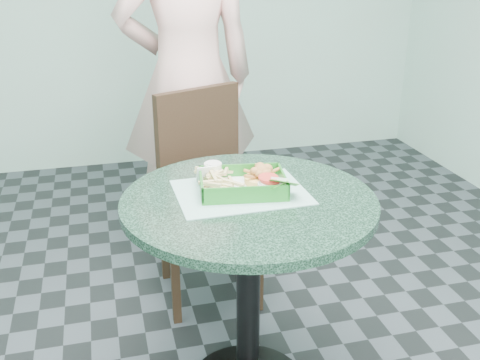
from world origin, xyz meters
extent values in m
cylinder|color=black|center=(0.00, 0.00, 0.38)|extent=(0.08, 0.08, 0.70)
cylinder|color=black|center=(0.00, 0.00, 0.73)|extent=(0.81, 0.81, 0.03)
cube|color=#341F0F|center=(-0.01, 0.64, 0.45)|extent=(0.43, 0.43, 0.04)
cube|color=#341F0F|center=(-0.01, 0.84, 0.70)|extent=(0.43, 0.04, 0.46)
cube|color=#341F0F|center=(-0.19, 0.46, 0.21)|extent=(0.04, 0.04, 0.43)
cube|color=#341F0F|center=(0.18, 0.46, 0.21)|extent=(0.04, 0.04, 0.43)
cube|color=#341F0F|center=(-0.19, 0.83, 0.21)|extent=(0.04, 0.04, 0.43)
cube|color=#341F0F|center=(0.18, 0.83, 0.21)|extent=(0.04, 0.04, 0.43)
imported|color=beige|center=(-0.01, 1.07, 1.14)|extent=(0.86, 0.59, 2.27)
cube|color=#87BDB2|center=(-0.01, 0.04, 0.75)|extent=(0.42, 0.32, 0.00)
cube|color=#1C7120|center=(-0.01, 0.05, 0.76)|extent=(0.27, 0.20, 0.01)
cube|color=white|center=(-0.01, 0.05, 0.76)|extent=(0.26, 0.19, 0.00)
cube|color=#1C7120|center=(-0.01, 0.15, 0.78)|extent=(0.27, 0.01, 0.05)
cube|color=#1C7120|center=(-0.01, -0.05, 0.78)|extent=(0.27, 0.01, 0.05)
cube|color=#1C7120|center=(0.13, 0.05, 0.78)|extent=(0.01, 0.20, 0.05)
cube|color=#1C7120|center=(-0.14, 0.05, 0.78)|extent=(0.01, 0.20, 0.05)
cylinder|color=#E3B756|center=(0.06, 0.08, 0.78)|extent=(0.11, 0.11, 0.02)
cylinder|color=white|center=(-0.10, 0.15, 0.80)|extent=(0.06, 0.06, 0.03)
cylinder|color=silver|center=(-0.10, 0.15, 0.82)|extent=(0.05, 0.05, 0.00)
cylinder|color=white|center=(0.08, 0.02, 0.78)|extent=(0.08, 0.08, 0.03)
torus|color=white|center=(0.08, 0.02, 0.80)|extent=(0.07, 0.07, 0.01)
cylinder|color=red|center=(0.08, 0.02, 0.80)|extent=(0.07, 0.07, 0.01)
camera|label=1|loc=(-0.43, -1.56, 1.50)|focal=42.00mm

